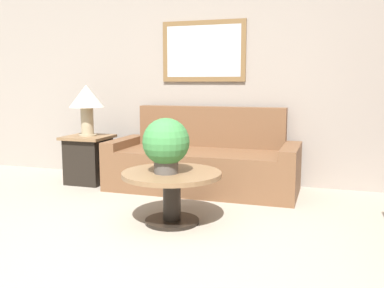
{
  "coord_description": "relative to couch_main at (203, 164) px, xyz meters",
  "views": [
    {
      "loc": [
        1.19,
        -2.3,
        1.25
      ],
      "look_at": [
        -0.16,
        1.89,
        0.62
      ],
      "focal_mm": 40.0,
      "sensor_mm": 36.0,
      "label": 1
    }
  ],
  "objects": [
    {
      "name": "ground_plane",
      "position": [
        0.2,
        -2.45,
        -0.31
      ],
      "size": [
        20.0,
        20.0,
        0.0
      ],
      "primitive_type": "plane",
      "color": "gray"
    },
    {
      "name": "wall_back",
      "position": [
        0.2,
        0.5,
        1.0
      ],
      "size": [
        7.65,
        0.09,
        2.6
      ],
      "color": "gray",
      "rests_on": "ground_plane"
    },
    {
      "name": "couch_main",
      "position": [
        0.0,
        0.0,
        0.0
      ],
      "size": [
        2.2,
        0.88,
        0.96
      ],
      "color": "brown",
      "rests_on": "ground_plane"
    },
    {
      "name": "coffee_table",
      "position": [
        0.08,
        -1.27,
        0.03
      ],
      "size": [
        0.89,
        0.89,
        0.47
      ],
      "color": "black",
      "rests_on": "ground_plane"
    },
    {
      "name": "side_table",
      "position": [
        -1.46,
        -0.13,
        -0.0
      ],
      "size": [
        0.54,
        0.54,
        0.59
      ],
      "color": "black",
      "rests_on": "ground_plane"
    },
    {
      "name": "table_lamp",
      "position": [
        -1.46,
        -0.13,
        0.73
      ],
      "size": [
        0.42,
        0.42,
        0.63
      ],
      "color": "tan",
      "rests_on": "side_table"
    },
    {
      "name": "potted_plant_on_table",
      "position": [
        0.05,
        -1.33,
        0.42
      ],
      "size": [
        0.41,
        0.41,
        0.48
      ],
      "color": "#4C4742",
      "rests_on": "coffee_table"
    }
  ]
}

